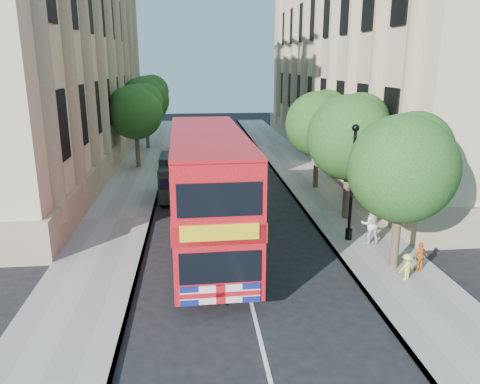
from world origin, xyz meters
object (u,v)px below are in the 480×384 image
object	(u,v)px
police_constable	(231,276)
double_decker_bus	(208,189)
box_van	(176,178)
woman_pedestrian	(370,224)
lamp_post	(352,188)

from	to	relation	value
police_constable	double_decker_bus	bearing A→B (deg)	-105.24
box_van	woman_pedestrian	size ratio (longest dim) A/B	2.53
lamp_post	double_decker_bus	distance (m)	6.26
police_constable	lamp_post	bearing A→B (deg)	-160.93
lamp_post	woman_pedestrian	bearing A→B (deg)	-29.97
police_constable	woman_pedestrian	bearing A→B (deg)	-167.16
police_constable	woman_pedestrian	world-z (taller)	police_constable
box_van	lamp_post	bearing A→B (deg)	-44.29
box_van	police_constable	bearing A→B (deg)	-80.24
double_decker_bus	woman_pedestrian	size ratio (longest dim) A/B	6.30
woman_pedestrian	box_van	bearing A→B (deg)	-39.50
woman_pedestrian	lamp_post	bearing A→B (deg)	-26.41
double_decker_bus	police_constable	world-z (taller)	double_decker_bus
lamp_post	woman_pedestrian	world-z (taller)	lamp_post
lamp_post	woman_pedestrian	distance (m)	1.77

